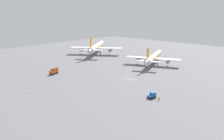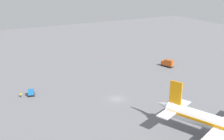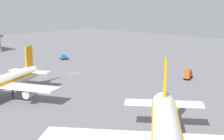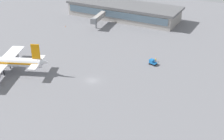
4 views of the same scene
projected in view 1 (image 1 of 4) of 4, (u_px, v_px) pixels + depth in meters
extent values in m
plane|color=slate|center=(130.00, 79.00, 132.13)|extent=(288.00, 288.00, 0.00)
cylinder|color=white|center=(154.00, 57.00, 165.14)|extent=(34.16, 17.07, 3.89)
cone|color=white|center=(159.00, 53.00, 182.29)|extent=(5.00, 4.90, 3.69)
cone|color=white|center=(146.00, 62.00, 147.84)|extent=(5.68, 4.73, 3.11)
cube|color=orange|center=(154.00, 57.00, 165.07)|extent=(32.88, 16.60, 0.70)
cube|color=white|center=(153.00, 58.00, 163.62)|extent=(18.03, 33.20, 0.35)
cylinder|color=#A5A8AD|center=(138.00, 59.00, 167.16)|extent=(5.06, 3.73, 2.14)
cylinder|color=#A5A8AD|center=(168.00, 62.00, 160.70)|extent=(5.06, 3.73, 2.14)
cube|color=white|center=(148.00, 61.00, 150.56)|extent=(8.05, 13.63, 0.28)
cube|color=orange|center=(148.00, 53.00, 149.49)|extent=(3.30, 1.68, 6.22)
cylinder|color=black|center=(157.00, 59.00, 177.16)|extent=(0.47, 0.47, 2.72)
cylinder|color=black|center=(147.00, 63.00, 164.39)|extent=(0.47, 0.47, 2.72)
cylinder|color=black|center=(157.00, 64.00, 162.25)|extent=(0.47, 0.47, 2.72)
cylinder|color=white|center=(97.00, 47.00, 202.97)|extent=(36.64, 27.20, 4.55)
cone|color=white|center=(102.00, 43.00, 224.18)|extent=(6.20, 6.14, 4.32)
cone|color=white|center=(90.00, 50.00, 181.60)|extent=(6.75, 6.22, 3.64)
cube|color=orange|center=(97.00, 46.00, 202.89)|extent=(35.33, 26.33, 0.82)
cube|color=white|center=(96.00, 48.00, 201.08)|extent=(27.73, 36.11, 0.41)
cylinder|color=#A5A8AD|center=(82.00, 50.00, 203.04)|extent=(5.85, 5.11, 2.50)
cylinder|color=#A5A8AD|center=(110.00, 50.00, 199.86)|extent=(5.85, 5.11, 2.50)
cube|color=white|center=(91.00, 50.00, 184.95)|extent=(11.96, 15.05, 0.33)
cube|color=orange|center=(91.00, 42.00, 183.70)|extent=(3.55, 2.66, 7.28)
cylinder|color=black|center=(100.00, 49.00, 217.79)|extent=(0.55, 0.55, 3.18)
cylinder|color=black|center=(91.00, 52.00, 201.20)|extent=(0.55, 0.55, 3.18)
cylinder|color=black|center=(100.00, 53.00, 200.15)|extent=(0.55, 0.55, 3.18)
cube|color=black|center=(152.00, 97.00, 104.50)|extent=(3.55, 2.57, 0.30)
cube|color=#1966B2|center=(153.00, 94.00, 104.66)|extent=(2.18, 2.26, 1.60)
cube|color=#3F596B|center=(154.00, 93.00, 105.02)|extent=(0.44, 1.57, 0.90)
cube|color=#1966B2|center=(150.00, 96.00, 103.91)|extent=(1.79, 2.17, 0.50)
cylinder|color=black|center=(152.00, 96.00, 105.91)|extent=(0.85, 0.47, 0.80)
cylinder|color=black|center=(155.00, 97.00, 104.37)|extent=(0.85, 0.47, 0.80)
cylinder|color=black|center=(148.00, 97.00, 104.69)|extent=(0.85, 0.47, 0.80)
cylinder|color=black|center=(151.00, 98.00, 103.15)|extent=(0.85, 0.47, 0.80)
cube|color=black|center=(54.00, 73.00, 141.94)|extent=(5.91, 3.54, 0.30)
cube|color=#BF4C19|center=(52.00, 72.00, 140.05)|extent=(2.30, 2.36, 1.60)
cube|color=#3F596B|center=(51.00, 72.00, 139.26)|extent=(0.57, 1.54, 0.90)
cube|color=#BF4C19|center=(55.00, 70.00, 142.40)|extent=(4.20, 2.99, 2.60)
cylinder|color=black|center=(53.00, 74.00, 139.86)|extent=(0.85, 0.53, 0.80)
cylinder|color=black|center=(50.00, 74.00, 140.64)|extent=(0.85, 0.53, 0.80)
cylinder|color=black|center=(58.00, 73.00, 143.32)|extent=(0.85, 0.53, 0.80)
cylinder|color=black|center=(55.00, 73.00, 144.10)|extent=(0.85, 0.53, 0.80)
cylinder|color=#1E2338|center=(159.00, 99.00, 102.28)|extent=(0.34, 0.34, 0.85)
cylinder|color=yellow|center=(159.00, 97.00, 102.12)|extent=(0.41, 0.41, 0.60)
sphere|color=tan|center=(159.00, 96.00, 102.02)|extent=(0.22, 0.22, 0.22)
cylinder|color=yellow|center=(159.00, 97.00, 102.29)|extent=(0.10, 0.10, 0.54)
cylinder|color=yellow|center=(160.00, 97.00, 101.94)|extent=(0.10, 0.10, 0.54)
cone|color=#EA590C|center=(32.00, 80.00, 129.09)|extent=(0.44, 0.44, 0.60)
cone|color=#EA590C|center=(30.00, 93.00, 110.15)|extent=(0.44, 0.44, 0.60)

